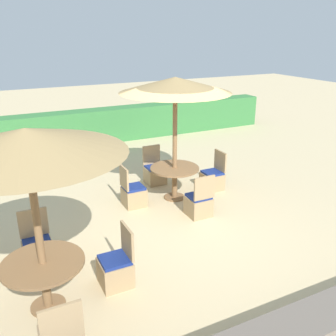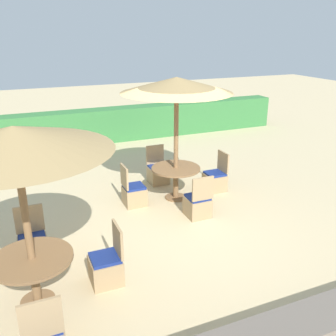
{
  "view_description": "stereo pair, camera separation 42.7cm",
  "coord_description": "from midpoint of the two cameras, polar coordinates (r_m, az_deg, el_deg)",
  "views": [
    {
      "loc": [
        -3.26,
        -5.98,
        3.63
      ],
      "look_at": [
        0.0,
        0.6,
        0.9
      ],
      "focal_mm": 40.0,
      "sensor_mm": 36.0,
      "label": 1
    },
    {
      "loc": [
        -2.87,
        -6.16,
        3.63
      ],
      "look_at": [
        0.0,
        0.6,
        0.9
      ],
      "focal_mm": 40.0,
      "sensor_mm": 36.0,
      "label": 2
    }
  ],
  "objects": [
    {
      "name": "patio_chair_center_east",
      "position": [
        9.01,
        5.48,
        -1.65
      ],
      "size": [
        0.46,
        0.46,
        0.93
      ],
      "rotation": [
        0.0,
        0.0,
        1.57
      ],
      "color": "tan",
      "rests_on": "ground_plane"
    },
    {
      "name": "patio_chair_center_north",
      "position": [
        9.33,
        -3.34,
        -0.8
      ],
      "size": [
        0.46,
        0.46,
        0.93
      ],
      "rotation": [
        0.0,
        0.0,
        3.14
      ],
      "color": "tan",
      "rests_on": "ground_plane"
    },
    {
      "name": "round_table_front_left",
      "position": [
        5.53,
        -20.6,
        -14.58
      ],
      "size": [
        1.11,
        1.11,
        0.73
      ],
      "color": "olive",
      "rests_on": "ground_plane"
    },
    {
      "name": "hedge_row",
      "position": [
        12.95,
        -11.97,
        6.24
      ],
      "size": [
        13.0,
        0.7,
        1.12
      ],
      "primitive_type": "cube",
      "color": "#387A3D",
      "rests_on": "ground_plane"
    },
    {
      "name": "patio_chair_front_left_east",
      "position": [
        5.88,
        -10.02,
        -14.93
      ],
      "size": [
        0.46,
        0.46,
        0.93
      ],
      "rotation": [
        0.0,
        0.0,
        1.57
      ],
      "color": "tan",
      "rests_on": "ground_plane"
    },
    {
      "name": "ground_plane",
      "position": [
        7.71,
        0.4,
        -7.7
      ],
      "size": [
        40.0,
        40.0,
        0.0
      ],
      "primitive_type": "plane",
      "color": "#D1BA8C"
    },
    {
      "name": "patio_chair_center_west",
      "position": [
        8.19,
        -6.82,
        -4.04
      ],
      "size": [
        0.46,
        0.46,
        0.93
      ],
      "rotation": [
        0.0,
        0.0,
        -1.57
      ],
      "color": "tan",
      "rests_on": "ground_plane"
    },
    {
      "name": "patio_chair_center_south",
      "position": [
        7.73,
        3.14,
        -5.48
      ],
      "size": [
        0.46,
        0.46,
        0.93
      ],
      "color": "tan",
      "rests_on": "ground_plane"
    },
    {
      "name": "stone_border",
      "position": [
        5.23,
        19.67,
        -21.82
      ],
      "size": [
        10.0,
        0.56,
        0.43
      ],
      "primitive_type": "cube",
      "color": "#6B6056",
      "rests_on": "ground_plane"
    },
    {
      "name": "round_table_center",
      "position": [
        8.38,
        -0.44,
        -0.91
      ],
      "size": [
        1.09,
        1.09,
        0.74
      ],
      "color": "olive",
      "rests_on": "ground_plane"
    },
    {
      "name": "parasol_front_left",
      "position": [
        4.78,
        -23.25,
        3.57
      ],
      "size": [
        2.41,
        2.41,
        2.56
      ],
      "color": "olive",
      "rests_on": "ground_plane"
    },
    {
      "name": "parasol_center",
      "position": [
        7.88,
        -0.48,
        12.44
      ],
      "size": [
        2.35,
        2.35,
        2.72
      ],
      "color": "olive",
      "rests_on": "ground_plane"
    },
    {
      "name": "patio_chair_front_left_north",
      "position": [
        6.6,
        -20.98,
        -11.8
      ],
      "size": [
        0.46,
        0.46,
        0.93
      ],
      "rotation": [
        0.0,
        0.0,
        3.14
      ],
      "color": "tan",
      "rests_on": "ground_plane"
    }
  ]
}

